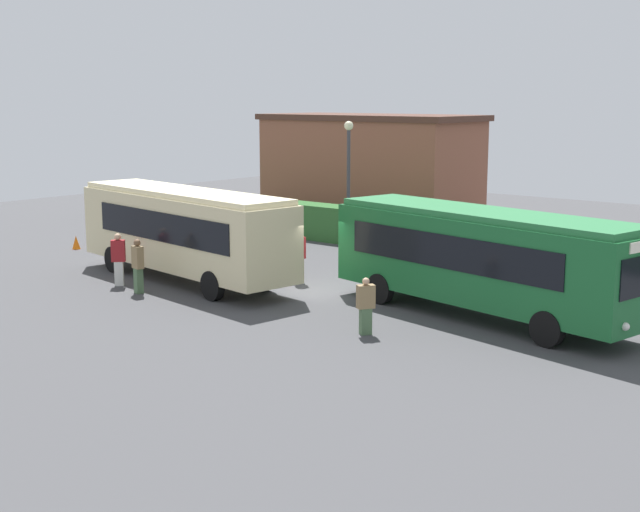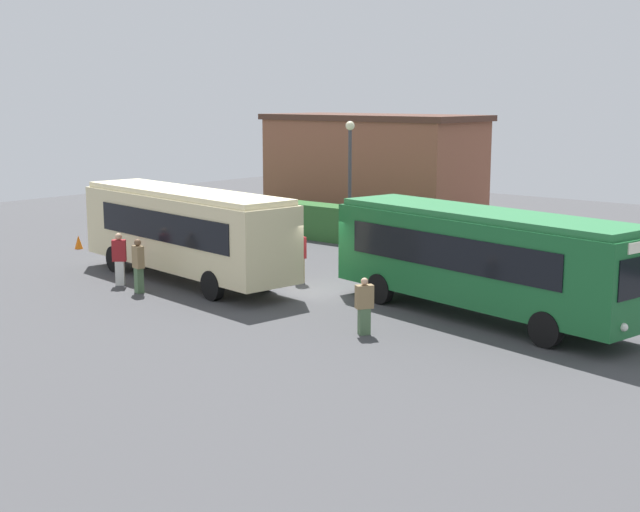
% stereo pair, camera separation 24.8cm
% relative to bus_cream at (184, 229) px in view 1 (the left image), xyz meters
% --- Properties ---
extents(ground_plane, '(64.00, 64.00, 0.00)m').
position_rel_bus_cream_xyz_m(ground_plane, '(4.62, 1.49, -1.91)').
color(ground_plane, '#424244').
extents(bus_cream, '(10.66, 3.78, 3.34)m').
position_rel_bus_cream_xyz_m(bus_cream, '(0.00, 0.00, 0.00)').
color(bus_cream, beige).
rests_on(bus_cream, ground_plane).
extents(bus_green, '(10.77, 4.41, 3.28)m').
position_rel_bus_cream_xyz_m(bus_green, '(10.97, 2.17, -0.03)').
color(bus_green, '#19602D').
rests_on(bus_green, ground_plane).
extents(person_left, '(0.53, 0.52, 1.88)m').
position_rel_bus_cream_xyz_m(person_left, '(-1.23, -2.02, -0.92)').
color(person_left, silver).
rests_on(person_left, ground_plane).
extents(person_center, '(0.47, 0.34, 1.87)m').
position_rel_bus_cream_xyz_m(person_center, '(0.30, -2.38, -0.92)').
color(person_center, '#4C6B47').
rests_on(person_center, ground_plane).
extents(person_right, '(0.40, 0.48, 1.91)m').
position_rel_bus_cream_xyz_m(person_right, '(3.40, 2.43, -0.89)').
color(person_right, olive).
rests_on(person_right, ground_plane).
extents(person_far, '(0.49, 0.56, 1.64)m').
position_rel_bus_cream_xyz_m(person_far, '(9.42, -1.65, -1.06)').
color(person_far, '#4C6B47').
rests_on(person_far, ground_plane).
extents(hedge_row, '(44.00, 1.38, 1.63)m').
position_rel_bus_cream_xyz_m(hedge_row, '(4.62, 10.51, -1.10)').
color(hedge_row, '#2D5F2B').
rests_on(hedge_row, ground_plane).
extents(depot_building, '(11.51, 5.20, 5.73)m').
position_rel_bus_cream_xyz_m(depot_building, '(-3.41, 15.93, 0.96)').
color(depot_building, brown).
rests_on(depot_building, ground_plane).
extents(traffic_cone, '(0.36, 0.36, 0.60)m').
position_rel_bus_cream_xyz_m(traffic_cone, '(-8.83, 1.49, -1.61)').
color(traffic_cone, orange).
rests_on(traffic_cone, ground_plane).
extents(lamppost, '(0.36, 0.36, 5.69)m').
position_rel_bus_cream_xyz_m(lamppost, '(2.50, 6.47, 1.63)').
color(lamppost, '#38383D').
rests_on(lamppost, ground_plane).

